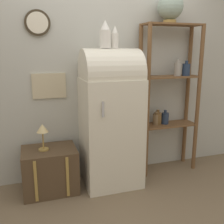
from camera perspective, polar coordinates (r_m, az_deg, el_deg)
ground_plane at (r=3.09m, az=1.25°, el=-16.96°), size 12.00×12.00×0.00m
wall_back at (r=3.22m, az=-2.08°, el=9.62°), size 7.00×0.09×2.70m
refrigerator at (r=3.01m, az=-0.29°, el=-0.85°), size 0.65×0.61×1.58m
suitcase_trunk at (r=3.10m, az=-13.34°, el=-12.13°), size 0.59×0.47×0.49m
shelf_unit at (r=3.40m, az=12.32°, el=4.15°), size 0.76×0.29×1.87m
globe at (r=3.37m, az=12.60°, el=21.43°), size 0.30×0.30×0.34m
vase_left at (r=2.90m, az=-1.49°, el=16.36°), size 0.12×0.12×0.29m
vase_center at (r=2.94m, az=0.64°, el=15.88°), size 0.07×0.07×0.24m
desk_lamp at (r=2.92m, az=-14.89°, el=-4.02°), size 0.12×0.12×0.29m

